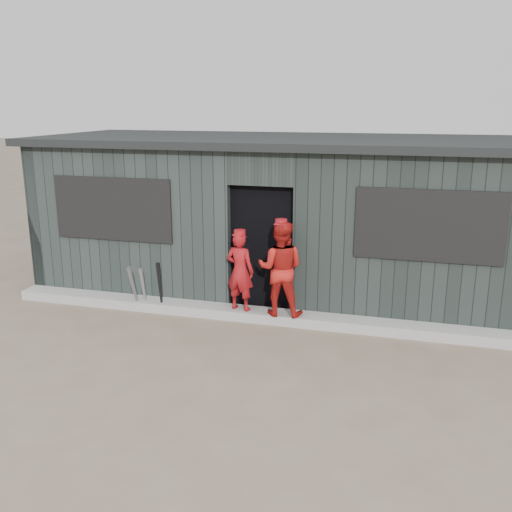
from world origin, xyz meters
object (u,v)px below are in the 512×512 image
(bat_mid, at_px, (134,288))
(bat_right, at_px, (160,287))
(player_red_right, at_px, (281,268))
(player_grey_back, at_px, (305,274))
(player_red_left, at_px, (240,271))
(bat_left, at_px, (144,289))
(dugout, at_px, (282,215))

(bat_mid, bearing_deg, bat_right, 6.42)
(bat_mid, height_order, bat_right, bat_right)
(player_red_right, xyz_separation_m, player_grey_back, (0.25, 0.64, -0.25))
(player_red_left, xyz_separation_m, player_red_right, (0.62, -0.03, 0.10))
(bat_left, height_order, player_red_right, player_red_right)
(bat_left, distance_m, player_red_left, 1.63)
(bat_mid, height_order, player_red_left, player_red_left)
(player_red_left, height_order, dugout, dugout)
(dugout, bearing_deg, bat_left, -136.02)
(player_grey_back, distance_m, dugout, 1.44)
(bat_left, height_order, dugout, dugout)
(player_red_right, bearing_deg, player_grey_back, -114.11)
(bat_mid, relative_size, dugout, 0.09)
(bat_right, distance_m, dugout, 2.51)
(bat_mid, relative_size, player_red_right, 0.55)
(player_grey_back, bearing_deg, bat_mid, 3.83)
(bat_right, bearing_deg, dugout, 50.07)
(bat_mid, distance_m, player_red_right, 2.37)
(bat_left, relative_size, player_red_left, 0.58)
(player_red_right, height_order, player_grey_back, player_red_right)
(bat_left, relative_size, bat_right, 0.83)
(bat_right, height_order, player_red_right, player_red_right)
(bat_left, bearing_deg, bat_mid, -140.41)
(bat_left, xyz_separation_m, player_red_right, (2.20, 0.01, 0.50))
(player_grey_back, bearing_deg, player_red_left, 22.55)
(player_red_left, bearing_deg, player_red_right, -171.58)
(bat_left, height_order, bat_right, bat_right)
(player_red_right, distance_m, dugout, 1.83)
(player_red_left, xyz_separation_m, dugout, (0.24, 1.71, 0.54))
(player_red_left, xyz_separation_m, player_grey_back, (0.87, 0.61, -0.15))
(bat_right, distance_m, player_red_left, 1.31)
(player_red_left, relative_size, player_grey_back, 0.99)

